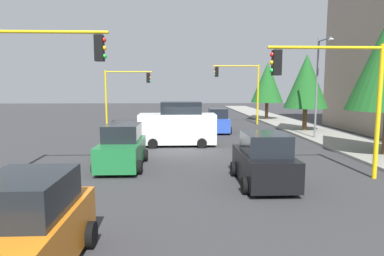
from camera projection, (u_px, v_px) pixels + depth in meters
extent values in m
plane|color=#353538|center=(186.00, 151.00, 19.03)|extent=(120.00, 120.00, 0.00)
cube|color=gray|center=(326.00, 136.00, 24.41)|extent=(80.00, 4.00, 0.15)
cone|color=silver|center=(72.00, 239.00, 8.00)|extent=(0.01, 1.10, 1.10)
cylinder|color=yellow|center=(378.00, 113.00, 13.06)|extent=(0.18, 0.18, 5.33)
cylinder|color=yellow|center=(326.00, 48.00, 12.67)|extent=(0.12, 4.50, 0.12)
cube|color=black|center=(277.00, 63.00, 12.66)|extent=(0.36, 0.32, 0.96)
sphere|color=red|center=(272.00, 55.00, 12.62)|extent=(0.18, 0.18, 0.18)
sphere|color=yellow|center=(272.00, 63.00, 12.65)|extent=(0.18, 0.18, 0.18)
sphere|color=green|center=(272.00, 71.00, 12.69)|extent=(0.18, 0.18, 0.18)
cylinder|color=yellow|center=(47.00, 32.00, 12.18)|extent=(0.12, 4.50, 0.12)
cube|color=black|center=(99.00, 48.00, 12.33)|extent=(0.36, 0.32, 0.96)
sphere|color=red|center=(104.00, 40.00, 12.30)|extent=(0.18, 0.18, 0.18)
sphere|color=yellow|center=(104.00, 48.00, 12.33)|extent=(0.18, 0.18, 0.18)
sphere|color=green|center=(104.00, 56.00, 12.37)|extent=(0.18, 0.18, 0.18)
cylinder|color=yellow|center=(258.00, 95.00, 32.86)|extent=(0.18, 0.18, 5.92)
cylinder|color=yellow|center=(236.00, 66.00, 32.43)|extent=(0.12, 4.50, 0.12)
cube|color=black|center=(217.00, 72.00, 32.43)|extent=(0.36, 0.32, 0.96)
sphere|color=red|center=(215.00, 69.00, 32.38)|extent=(0.18, 0.18, 0.18)
sphere|color=yellow|center=(215.00, 72.00, 32.42)|extent=(0.18, 0.18, 0.18)
sphere|color=green|center=(215.00, 75.00, 32.46)|extent=(0.18, 0.18, 0.18)
cylinder|color=yellow|center=(106.00, 98.00, 32.29)|extent=(0.18, 0.18, 5.34)
cylinder|color=yellow|center=(129.00, 72.00, 32.08)|extent=(0.12, 4.50, 0.12)
cube|color=black|center=(148.00, 78.00, 32.22)|extent=(0.36, 0.32, 0.96)
sphere|color=red|center=(150.00, 75.00, 32.20)|extent=(0.18, 0.18, 0.18)
sphere|color=yellow|center=(150.00, 78.00, 32.23)|extent=(0.18, 0.18, 0.18)
sphere|color=green|center=(150.00, 81.00, 32.27)|extent=(0.18, 0.18, 0.18)
cylinder|color=slate|center=(317.00, 90.00, 22.95)|extent=(0.14, 0.14, 7.00)
cylinder|color=slate|center=(325.00, 39.00, 21.66)|extent=(1.80, 0.10, 0.10)
ellipsoid|color=silver|center=(331.00, 40.00, 20.78)|extent=(0.56, 0.28, 0.20)
cylinder|color=brown|center=(267.00, 110.00, 37.14)|extent=(0.36, 0.36, 2.22)
cone|color=#1E6023|center=(267.00, 82.00, 36.76)|extent=(3.55, 3.55, 4.44)
cylinder|color=brown|center=(305.00, 119.00, 27.24)|extent=(0.36, 0.36, 2.19)
cone|color=#1E6023|center=(306.00, 81.00, 26.87)|extent=(3.50, 3.50, 4.38)
cube|color=white|center=(177.00, 128.00, 20.87)|extent=(1.90, 4.80, 1.85)
cube|color=black|center=(181.00, 108.00, 20.72)|extent=(1.67, 2.50, 0.76)
cylinder|color=black|center=(153.00, 144.00, 19.90)|extent=(0.20, 0.60, 0.60)
cylinder|color=black|center=(155.00, 138.00, 21.90)|extent=(0.20, 0.60, 0.60)
cylinder|color=black|center=(202.00, 143.00, 20.02)|extent=(0.20, 0.60, 0.60)
cylinder|color=black|center=(200.00, 138.00, 22.02)|extent=(0.20, 0.60, 0.60)
cube|color=orange|center=(23.00, 244.00, 6.28)|extent=(3.89, 1.75, 1.05)
cube|color=black|center=(25.00, 195.00, 6.37)|extent=(2.02, 1.54, 0.76)
cylinder|color=black|center=(91.00, 235.00, 7.57)|extent=(0.60, 0.20, 0.60)
cylinder|color=black|center=(7.00, 236.00, 7.49)|extent=(0.60, 0.20, 0.60)
cube|color=blue|center=(217.00, 124.00, 27.12)|extent=(3.85, 1.60, 1.05)
cube|color=black|center=(218.00, 113.00, 26.82)|extent=(2.00, 1.41, 0.76)
cylinder|color=black|center=(206.00, 127.00, 28.32)|extent=(0.60, 0.20, 0.60)
cylinder|color=black|center=(226.00, 127.00, 28.39)|extent=(0.60, 0.20, 0.60)
cylinder|color=black|center=(208.00, 131.00, 25.95)|extent=(0.60, 0.20, 0.60)
cylinder|color=black|center=(230.00, 130.00, 26.02)|extent=(0.60, 0.20, 0.60)
cube|color=#1E7238|center=(122.00, 153.00, 15.15)|extent=(4.01, 1.77, 1.05)
cube|color=black|center=(122.00, 132.00, 15.24)|extent=(2.09, 1.56, 0.76)
cylinder|color=black|center=(140.00, 167.00, 14.01)|extent=(0.60, 0.20, 0.60)
cylinder|color=black|center=(95.00, 168.00, 13.93)|extent=(0.60, 0.20, 0.60)
cylinder|color=black|center=(146.00, 155.00, 16.47)|extent=(0.60, 0.20, 0.60)
cylinder|color=black|center=(107.00, 156.00, 16.40)|extent=(0.60, 0.20, 0.60)
cube|color=black|center=(263.00, 166.00, 12.53)|extent=(3.79, 1.75, 1.05)
cube|color=black|center=(265.00, 143.00, 12.24)|extent=(1.97, 1.54, 0.76)
cylinder|color=black|center=(233.00, 169.00, 13.71)|extent=(0.60, 0.20, 0.60)
cylinder|color=black|center=(278.00, 168.00, 13.78)|extent=(0.60, 0.20, 0.60)
cylinder|color=black|center=(245.00, 185.00, 11.38)|extent=(0.60, 0.20, 0.60)
cylinder|color=black|center=(298.00, 185.00, 11.45)|extent=(0.60, 0.20, 0.60)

